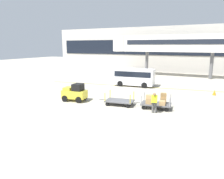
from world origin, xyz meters
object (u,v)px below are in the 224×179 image
Objects in this scene: baggage_cart_lead at (119,101)px; baggage_handler at (154,102)px; baggage_tug at (75,93)px; safety_cone_near at (214,92)px; baggage_cart_middle at (156,101)px; shuttle_van at (134,76)px.

baggage_cart_lead is 1.96× the size of baggage_handler.
baggage_cart_lead is (4.12, 0.54, -0.41)m from baggage_tug.
baggage_handler reaches higher than safety_cone_near.
baggage_tug is 4.05× the size of safety_cone_near.
baggage_tug is 7.15m from baggage_cart_middle.
baggage_cart_middle is (2.96, 0.41, 0.21)m from baggage_cart_lead.
baggage_tug reaches higher than safety_cone_near.
baggage_tug is at bearing -144.72° from safety_cone_near.
shuttle_van is at bearing 75.73° from baggage_tug.
safety_cone_near is at bearing 35.28° from baggage_tug.
baggage_handler is at bearing -115.72° from safety_cone_near.
shuttle_van reaches higher than safety_cone_near.
baggage_handler is 2.84× the size of safety_cone_near.
baggage_cart_lead is 1.00× the size of baggage_cart_middle.
baggage_cart_lead is 0.62× the size of shuttle_van.
baggage_cart_middle reaches higher than safety_cone_near.
shuttle_van reaches higher than baggage_cart_lead.
baggage_cart_lead is at bearing -77.85° from shuttle_van.
shuttle_van is 9.05m from safety_cone_near.
baggage_cart_middle is at bearing -120.65° from safety_cone_near.
baggage_cart_middle is (7.09, 0.96, -0.19)m from baggage_tug.
safety_cone_near is (8.93, -1.08, -0.96)m from shuttle_van.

